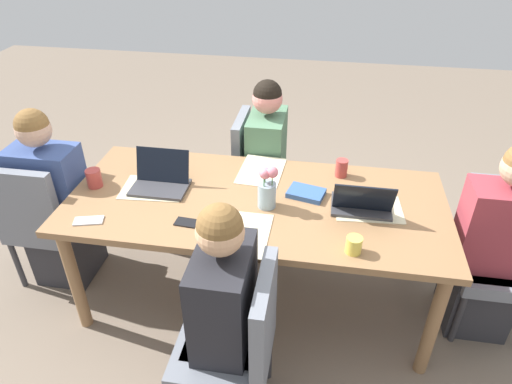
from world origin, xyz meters
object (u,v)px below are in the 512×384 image
Objects in this scene: person_near_left_near at (225,325)px; chair_head_left_left_mid at (42,218)px; coffee_mug_near_right at (342,168)px; person_far_left_far at (266,170)px; flower_vase at (267,188)px; person_head_left_left_mid at (56,208)px; person_head_right_right_near at (491,253)px; laptop_head_left_left_mid at (161,181)px; phone_silver at (89,221)px; dining_table at (256,211)px; phone_black at (189,223)px; coffee_mug_near_left at (354,245)px; book_red_cover at (306,193)px; laptop_head_right_right_near at (362,204)px; chair_near_left_near at (239,341)px; chair_head_right_right_near at (497,249)px; chair_far_left_far at (257,169)px; coffee_mug_centre_left at (94,178)px.

person_near_left_near is 1.33× the size of chair_head_left_left_mid.
person_near_left_near is 1.19m from coffee_mug_near_right.
flower_vase is (0.11, -0.76, 0.35)m from person_far_left_far.
person_near_left_near and person_head_left_left_mid have the same top height.
person_near_left_near is 1.47m from chair_head_left_left_mid.
laptop_head_left_left_mid is at bearing 179.80° from person_head_right_right_near.
chair_head_left_left_mid is at bearing -168.13° from coffee_mug_near_right.
phone_silver is (-0.27, -0.38, -0.04)m from laptop_head_left_left_mid.
phone_silver reaches higher than dining_table.
person_far_left_far is 7.97× the size of phone_black.
person_far_left_far reaches higher than coffee_mug_near_left.
person_head_right_right_near is at bearing 1.34° from dining_table.
chair_head_left_left_mid reaches higher than book_red_cover.
person_near_left_near reaches higher than phone_silver.
laptop_head_left_left_mid is 1.14m from laptop_head_right_right_near.
chair_head_right_right_near is (1.33, 0.87, 0.00)m from chair_near_left_near.
chair_head_left_left_mid is 1.10m from phone_black.
dining_table is 2.35× the size of chair_head_left_left_mid.
chair_near_left_near is 0.10m from person_near_left_near.
chair_far_left_far is at bearing 33.56° from chair_head_left_left_mid.
coffee_mug_centre_left is at bearing 143.26° from person_near_left_near.
laptop_head_right_right_near is at bearing 5.03° from flower_vase.
coffee_mug_centre_left is (-1.53, -0.01, 0.01)m from laptop_head_right_right_near.
person_near_left_near is at bearing -36.74° from coffee_mug_centre_left.
chair_head_right_right_near is 8.35× the size of coffee_mug_near_right.
chair_near_left_near and chair_head_left_left_mid have the same top height.
dining_table is 1.30m from person_head_left_left_mid.
person_far_left_far is 11.08× the size of coffee_mug_near_right.
person_far_left_far is (1.30, 0.75, 0.03)m from chair_head_left_left_mid.
person_far_left_far is at bearing 28.68° from person_head_left_left_mid.
person_head_right_right_near is 4.68× the size of flower_vase.
chair_head_right_right_near is 2.27m from phone_silver.
coffee_mug_near_left is at bearing -61.85° from person_far_left_far.
person_far_left_far is 1.20m from coffee_mug_centre_left.
dining_table is at bearing -178.66° from person_head_right_right_near.
chair_near_left_near reaches higher than coffee_mug_centre_left.
dining_table is 1.77× the size of person_head_right_right_near.
chair_near_left_near is at bearing -86.52° from person_far_left_far.
chair_head_left_left_mid is 6.00× the size of phone_black.
chair_near_left_near is 6.00× the size of phone_black.
coffee_mug_near_right is at bearing 35.83° from dining_table.
flower_vase reaches higher than chair_head_right_right_near.
chair_head_right_right_near reaches higher than coffee_mug_centre_left.
person_head_left_left_mid reaches higher than book_red_cover.
coffee_mug_near_right reaches higher than phone_black.
chair_far_left_far is 4.50× the size of book_red_cover.
flower_vase is 2.99× the size of coffee_mug_near_left.
coffee_mug_near_right is (-0.07, 0.70, 0.01)m from coffee_mug_near_left.
person_far_left_far is at bearing 130.53° from book_red_cover.
person_near_left_near is 3.73× the size of laptop_head_left_left_mid.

